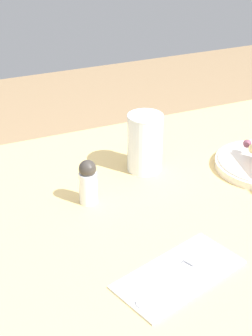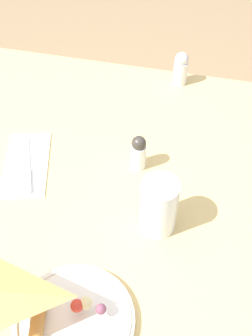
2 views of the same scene
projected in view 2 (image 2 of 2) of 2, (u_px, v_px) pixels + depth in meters
The scene contains 7 objects.
dining_table at pixel (67, 247), 0.95m from camera, with size 1.20×0.86×0.74m.
plate_pizza at pixel (75, 319), 0.72m from camera, with size 0.21×0.21×0.05m.
milk_glass at pixel (159, 208), 0.83m from camera, with size 0.08×0.08×0.13m.
napkin_folded at pixel (26, 164), 0.99m from camera, with size 0.23×0.16×0.00m.
butter_knife at pixel (26, 165), 0.98m from camera, with size 0.19×0.10×0.01m.
salt_shaker at pixel (181, 68), 1.18m from camera, with size 0.04×0.04×0.10m.
pepper_shaker at pixel (139, 152), 0.96m from camera, with size 0.04×0.04×0.09m.
Camera 2 is at (-0.47, -0.25, 1.46)m, focal length 45.00 mm.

